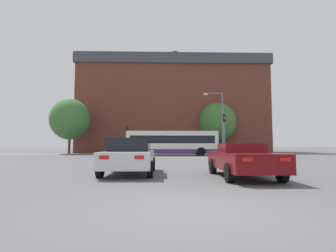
# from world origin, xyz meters

# --- Properties ---
(ground_plane) EXTENTS (400.00, 400.00, 0.00)m
(ground_plane) POSITION_xyz_m (0.00, 0.00, 0.00)
(ground_plane) COLOR #545456
(stop_line_strip) EXTENTS (8.87, 0.30, 0.01)m
(stop_line_strip) POSITION_xyz_m (0.00, 20.66, 0.00)
(stop_line_strip) COLOR silver
(stop_line_strip) RESTS_ON ground_plane
(far_pavement) EXTENTS (69.85, 2.50, 0.01)m
(far_pavement) POSITION_xyz_m (0.00, 32.80, 0.01)
(far_pavement) COLOR gray
(far_pavement) RESTS_ON ground_plane
(brick_civic_building) EXTENTS (32.56, 14.71, 18.27)m
(brick_civic_building) POSITION_xyz_m (1.45, 43.75, 8.26)
(brick_civic_building) COLOR brown
(brick_civic_building) RESTS_ON ground_plane
(car_saloon_left) EXTENTS (2.11, 4.41, 1.51)m
(car_saloon_left) POSITION_xyz_m (-2.01, 6.22, 0.77)
(car_saloon_left) COLOR silver
(car_saloon_left) RESTS_ON ground_plane
(car_roadster_right) EXTENTS (1.96, 4.50, 1.28)m
(car_roadster_right) POSITION_xyz_m (2.42, 4.87, 0.67)
(car_roadster_right) COLOR #600C0F
(car_roadster_right) RESTS_ON ground_plane
(bus_crossing_lead) EXTENTS (10.83, 2.65, 2.93)m
(bus_crossing_lead) POSITION_xyz_m (0.70, 26.67, 1.57)
(bus_crossing_lead) COLOR silver
(bus_crossing_lead) RESTS_ON ground_plane
(traffic_light_near_right) EXTENTS (0.26, 0.31, 4.44)m
(traffic_light_near_right) POSITION_xyz_m (5.85, 21.51, 2.97)
(traffic_light_near_right) COLOR slate
(traffic_light_near_right) RESTS_ON ground_plane
(traffic_light_far_left) EXTENTS (0.26, 0.31, 4.00)m
(traffic_light_far_left) POSITION_xyz_m (-5.48, 31.86, 2.70)
(traffic_light_far_left) COLOR slate
(traffic_light_far_left) RESTS_ON ground_plane
(street_lamp_junction) EXTENTS (2.17, 0.36, 7.13)m
(street_lamp_junction) POSITION_xyz_m (5.78, 23.40, 4.37)
(street_lamp_junction) COLOR slate
(street_lamp_junction) RESTS_ON ground_plane
(pedestrian_waiting) EXTENTS (0.41, 0.25, 1.73)m
(pedestrian_waiting) POSITION_xyz_m (-4.98, 32.98, 1.02)
(pedestrian_waiting) COLOR brown
(pedestrian_waiting) RESTS_ON ground_plane
(pedestrian_walking_east) EXTENTS (0.32, 0.45, 1.65)m
(pedestrian_walking_east) POSITION_xyz_m (3.97, 32.03, 0.96)
(pedestrian_walking_east) COLOR black
(pedestrian_walking_east) RESTS_ON ground_plane
(pedestrian_walking_west) EXTENTS (0.46, 0.37, 1.62)m
(pedestrian_walking_west) POSITION_xyz_m (10.72, 33.31, 0.94)
(pedestrian_walking_west) COLOR #333851
(pedestrian_walking_west) RESTS_ON ground_plane
(tree_by_building) EXTENTS (6.01, 6.01, 8.13)m
(tree_by_building) POSITION_xyz_m (8.45, 36.79, 4.96)
(tree_by_building) COLOR #4C3823
(tree_by_building) RESTS_ON ground_plane
(tree_kerbside) EXTENTS (5.67, 5.67, 8.03)m
(tree_kerbside) POSITION_xyz_m (-13.92, 33.29, 5.04)
(tree_kerbside) COLOR #4C3823
(tree_kerbside) RESTS_ON ground_plane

